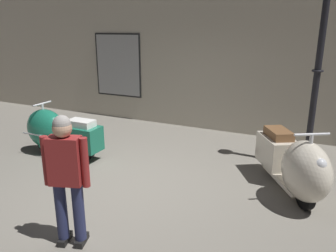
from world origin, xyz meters
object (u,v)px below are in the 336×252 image
at_px(scooter_0, 57,132).
at_px(scooter_1, 296,165).
at_px(visitor_0, 66,173).
at_px(lamppost, 318,67).

relative_size(scooter_0, scooter_1, 0.94).
distance_m(scooter_1, visitor_0, 3.20).
xyz_separation_m(scooter_0, visitor_0, (2.16, -2.08, 0.43)).
xyz_separation_m(lamppost, visitor_0, (-2.29, -3.60, -0.88)).
distance_m(scooter_1, lamppost, 1.83).
xyz_separation_m(scooter_0, scooter_1, (4.35, 0.21, 0.03)).
bearing_deg(lamppost, visitor_0, -122.50).
relative_size(scooter_1, lamppost, 0.55).
bearing_deg(visitor_0, scooter_0, 27.45).
bearing_deg(scooter_0, lamppost, -161.41).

